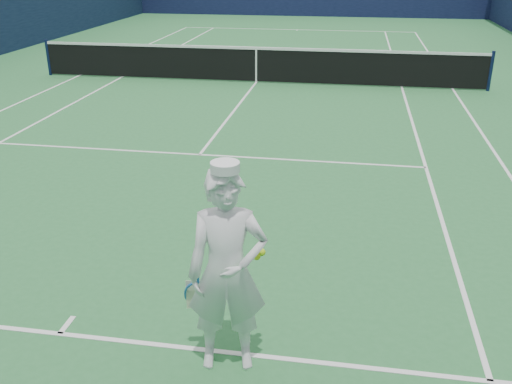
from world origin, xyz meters
TOP-DOWN VIEW (x-y plane):
  - ground at (0.00, 0.00)m, footprint 80.00×80.00m
  - court_markings at (0.00, 0.00)m, footprint 11.03×23.83m
  - windscreen_fence at (0.00, 0.00)m, footprint 20.12×36.12m
  - tennis_net at (0.00, 0.00)m, footprint 12.88×0.09m
  - tennis_player at (1.76, -12.00)m, footprint 0.86×0.59m

SIDE VIEW (x-z plane):
  - ground at x=0.00m, z-range 0.00..0.00m
  - court_markings at x=0.00m, z-range 0.00..0.01m
  - tennis_net at x=0.00m, z-range 0.02..1.09m
  - tennis_player at x=1.76m, z-range -0.02..1.96m
  - windscreen_fence at x=0.00m, z-range 0.00..4.00m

